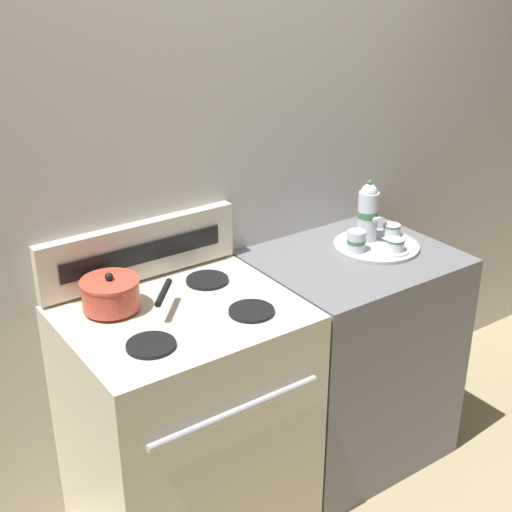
{
  "coord_description": "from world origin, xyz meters",
  "views": [
    {
      "loc": [
        -1.36,
        -1.83,
        2.06
      ],
      "look_at": [
        -0.03,
        0.08,
        0.99
      ],
      "focal_mm": 50.0,
      "sensor_mm": 36.0,
      "label": 1
    }
  ],
  "objects_px": {
    "stove": "(187,423)",
    "teacup_left": "(395,245)",
    "teacup_right": "(392,231)",
    "creamer_jug": "(356,241)",
    "teapot": "(368,212)",
    "saucepan": "(112,294)",
    "serving_tray": "(376,246)"
  },
  "relations": [
    {
      "from": "stove",
      "to": "teacup_right",
      "type": "relative_size",
      "value": 8.55
    },
    {
      "from": "teacup_left",
      "to": "creamer_jug",
      "type": "bearing_deg",
      "value": 141.27
    },
    {
      "from": "stove",
      "to": "saucepan",
      "type": "bearing_deg",
      "value": 142.9
    },
    {
      "from": "serving_tray",
      "to": "teacup_right",
      "type": "relative_size",
      "value": 3.14
    },
    {
      "from": "saucepan",
      "to": "teacup_left",
      "type": "height_order",
      "value": "saucepan"
    },
    {
      "from": "stove",
      "to": "teacup_left",
      "type": "xyz_separation_m",
      "value": [
        0.9,
        -0.08,
        0.49
      ]
    },
    {
      "from": "saucepan",
      "to": "teacup_right",
      "type": "height_order",
      "value": "saucepan"
    },
    {
      "from": "saucepan",
      "to": "serving_tray",
      "type": "relative_size",
      "value": 0.87
    },
    {
      "from": "serving_tray",
      "to": "creamer_jug",
      "type": "relative_size",
      "value": 4.14
    },
    {
      "from": "serving_tray",
      "to": "teacup_right",
      "type": "bearing_deg",
      "value": 11.26
    },
    {
      "from": "stove",
      "to": "teapot",
      "type": "height_order",
      "value": "teapot"
    },
    {
      "from": "stove",
      "to": "creamer_jug",
      "type": "relative_size",
      "value": 11.25
    },
    {
      "from": "serving_tray",
      "to": "creamer_jug",
      "type": "height_order",
      "value": "creamer_jug"
    },
    {
      "from": "stove",
      "to": "saucepan",
      "type": "distance_m",
      "value": 0.57
    },
    {
      "from": "teapot",
      "to": "teacup_right",
      "type": "xyz_separation_m",
      "value": [
        0.1,
        -0.04,
        -0.09
      ]
    },
    {
      "from": "stove",
      "to": "teacup_left",
      "type": "bearing_deg",
      "value": -4.99
    },
    {
      "from": "stove",
      "to": "teacup_left",
      "type": "relative_size",
      "value": 8.55
    },
    {
      "from": "saucepan",
      "to": "stove",
      "type": "bearing_deg",
      "value": -37.1
    },
    {
      "from": "teapot",
      "to": "teacup_right",
      "type": "bearing_deg",
      "value": -20.05
    },
    {
      "from": "teapot",
      "to": "teacup_right",
      "type": "height_order",
      "value": "teapot"
    },
    {
      "from": "teacup_right",
      "to": "teapot",
      "type": "bearing_deg",
      "value": 159.95
    },
    {
      "from": "saucepan",
      "to": "teacup_left",
      "type": "xyz_separation_m",
      "value": [
        1.08,
        -0.22,
        -0.02
      ]
    },
    {
      "from": "stove",
      "to": "teacup_right",
      "type": "xyz_separation_m",
      "value": [
        0.99,
        0.03,
        0.49
      ]
    },
    {
      "from": "stove",
      "to": "saucepan",
      "type": "relative_size",
      "value": 3.14
    },
    {
      "from": "serving_tray",
      "to": "stove",
      "type": "bearing_deg",
      "value": -179.07
    },
    {
      "from": "teacup_left",
      "to": "creamer_jug",
      "type": "xyz_separation_m",
      "value": [
        -0.12,
        0.09,
        0.01
      ]
    },
    {
      "from": "saucepan",
      "to": "teapot",
      "type": "xyz_separation_m",
      "value": [
        1.07,
        -0.06,
        0.07
      ]
    },
    {
      "from": "stove",
      "to": "teacup_right",
      "type": "distance_m",
      "value": 1.11
    },
    {
      "from": "saucepan",
      "to": "teapot",
      "type": "relative_size",
      "value": 1.17
    },
    {
      "from": "saucepan",
      "to": "teapot",
      "type": "distance_m",
      "value": 1.08
    },
    {
      "from": "teacup_right",
      "to": "teacup_left",
      "type": "bearing_deg",
      "value": -130.22
    },
    {
      "from": "teapot",
      "to": "teacup_left",
      "type": "xyz_separation_m",
      "value": [
        0.01,
        -0.15,
        -0.09
      ]
    }
  ]
}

